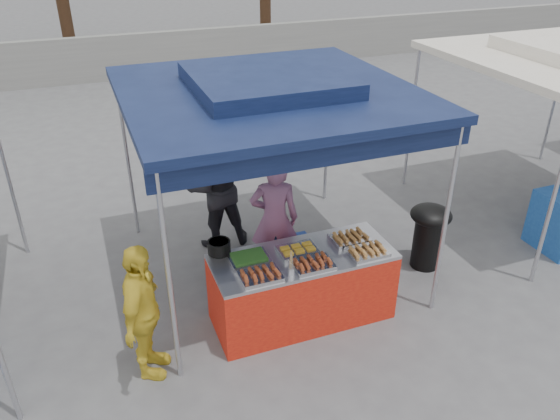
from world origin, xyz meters
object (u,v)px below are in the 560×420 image
object	(u,v)px
customer_person	(143,313)
vendor_woman	(274,219)
helper_man	(215,187)
vendor_table	(302,287)
cooking_pot	(219,247)
wok_burner	(429,231)

from	to	relation	value
customer_person	vendor_woman	bearing A→B (deg)	-34.47
vendor_woman	helper_man	bearing A→B (deg)	-47.88
helper_man	vendor_table	bearing A→B (deg)	102.68
vendor_table	cooking_pot	world-z (taller)	cooking_pot
helper_man	cooking_pot	bearing A→B (deg)	75.50
wok_burner	vendor_woman	world-z (taller)	vendor_woman
wok_burner	vendor_woman	distance (m)	2.01
cooking_pot	vendor_table	bearing A→B (deg)	-24.12
cooking_pot	wok_burner	size ratio (longest dim) A/B	0.28
vendor_table	wok_burner	size ratio (longest dim) A/B	2.26
helper_man	customer_person	xyz separation A→B (m)	(-1.29, -2.14, -0.13)
cooking_pot	helper_man	distance (m)	1.58
wok_burner	helper_man	size ratio (longest dim) A/B	0.51
wok_burner	vendor_table	bearing A→B (deg)	-158.76
cooking_pot	vendor_woman	size ratio (longest dim) A/B	0.15
vendor_table	helper_man	xyz separation A→B (m)	(-0.47, 1.91, 0.45)
vendor_table	customer_person	distance (m)	1.81
customer_person	wok_burner	bearing A→B (deg)	-57.42
cooking_pot	helper_man	bearing A→B (deg)	76.78
cooking_pot	vendor_woman	bearing A→B (deg)	31.77
helper_man	vendor_woman	bearing A→B (deg)	113.66
cooking_pot	wok_burner	world-z (taller)	cooking_pot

